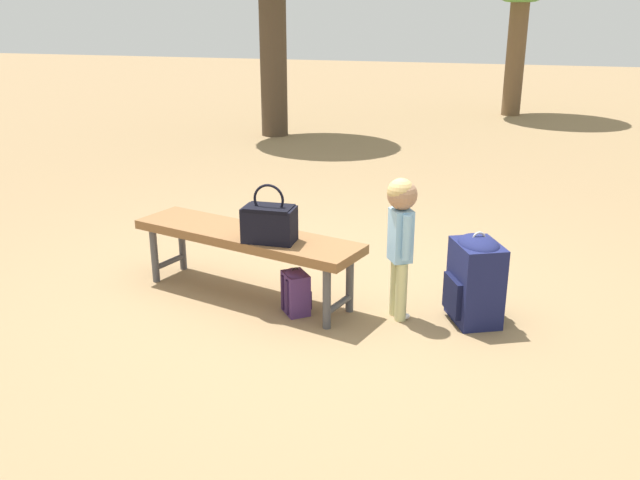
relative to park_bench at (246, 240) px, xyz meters
name	(u,v)px	position (x,y,z in m)	size (l,w,h in m)	color
ground_plane	(315,299)	(0.45, 0.07, -0.39)	(40.00, 40.00, 0.00)	#8C704C
park_bench	(246,240)	(0.00, 0.00, 0.00)	(1.65, 0.81, 0.45)	brown
handbag	(269,222)	(0.22, -0.14, 0.18)	(0.33, 0.19, 0.37)	black
child_standing	(401,227)	(1.02, -0.05, 0.20)	(0.18, 0.21, 0.89)	#CCCC8C
backpack_large	(476,277)	(1.47, 0.04, -0.11)	(0.38, 0.42, 0.58)	#191E4C
backpack_small	(296,290)	(0.39, -0.17, -0.24)	(0.22, 0.23, 0.31)	#4C2D66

